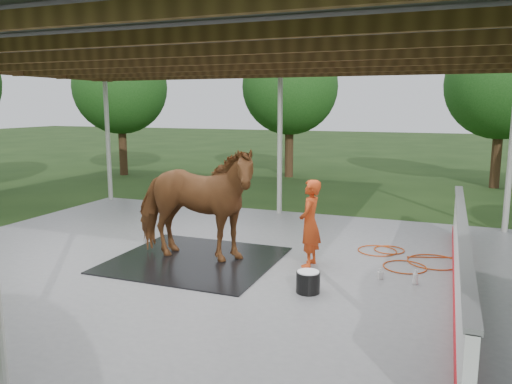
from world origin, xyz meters
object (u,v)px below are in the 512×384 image
(horse, at_px, (194,204))
(dasher_board, at_px, (460,261))
(handler, at_px, (310,223))
(wash_bucket, at_px, (308,282))

(horse, bearing_deg, dasher_board, -94.00)
(handler, height_order, wash_bucket, handler)
(horse, distance_m, handler, 2.25)
(horse, xyz_separation_m, handler, (2.17, 0.49, -0.31))
(horse, xyz_separation_m, wash_bucket, (2.51, -0.84, -0.95))
(horse, distance_m, wash_bucket, 2.81)
(dasher_board, xyz_separation_m, handler, (-2.61, 0.51, 0.28))
(dasher_board, height_order, wash_bucket, dasher_board)
(horse, bearing_deg, handler, -81.05)
(dasher_board, relative_size, horse, 3.05)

